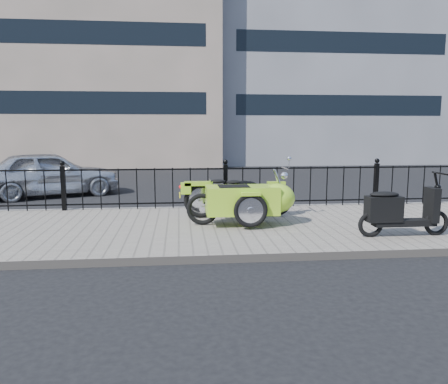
{
  "coord_description": "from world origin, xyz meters",
  "views": [
    {
      "loc": [
        -1.01,
        -8.28,
        1.88
      ],
      "look_at": [
        -0.17,
        -0.1,
        0.67
      ],
      "focal_mm": 35.0,
      "sensor_mm": 36.0,
      "label": 1
    }
  ],
  "objects": [
    {
      "name": "curb",
      "position": [
        0.0,
        1.44,
        0.06
      ],
      "size": [
        30.0,
        0.1,
        0.12
      ],
      "primitive_type": "cube",
      "color": "gray",
      "rests_on": "ground"
    },
    {
      "name": "building_grey",
      "position": [
        7.0,
        16.99,
        7.5
      ],
      "size": [
        12.0,
        8.01,
        15.0
      ],
      "color": "gray",
      "rests_on": "ground"
    },
    {
      "name": "motorcycle_sidecar",
      "position": [
        0.28,
        -0.41,
        0.59
      ],
      "size": [
        2.28,
        1.48,
        0.98
      ],
      "color": "black",
      "rests_on": "sidewalk"
    },
    {
      "name": "spare_tire",
      "position": [
        -0.61,
        -0.44,
        0.41
      ],
      "size": [
        0.59,
        0.15,
        0.59
      ],
      "primitive_type": "torus",
      "rotation": [
        1.57,
        0.0,
        -0.12
      ],
      "color": "black",
      "rests_on": "sidewalk"
    },
    {
      "name": "sedan_car",
      "position": [
        -4.61,
        4.16,
        0.63
      ],
      "size": [
        4.01,
        2.83,
        1.27
      ],
      "primitive_type": "imported",
      "rotation": [
        0.0,
        0.0,
        1.97
      ],
      "color": "silver",
      "rests_on": "ground"
    },
    {
      "name": "ground",
      "position": [
        0.0,
        0.0,
        0.0
      ],
      "size": [
        120.0,
        120.0,
        0.0
      ],
      "primitive_type": "plane",
      "color": "black",
      "rests_on": "ground"
    },
    {
      "name": "scooter",
      "position": [
        2.53,
        -1.62,
        0.53
      ],
      "size": [
        1.55,
        0.45,
        1.05
      ],
      "color": "black",
      "rests_on": "sidewalk"
    },
    {
      "name": "iron_fence",
      "position": [
        0.0,
        1.3,
        0.59
      ],
      "size": [
        14.11,
        0.11,
        1.08
      ],
      "color": "black",
      "rests_on": "sidewalk"
    },
    {
      "name": "sidewalk",
      "position": [
        0.0,
        -0.5,
        0.06
      ],
      "size": [
        30.0,
        3.8,
        0.12
      ],
      "primitive_type": "cube",
      "color": "gray",
      "rests_on": "ground"
    },
    {
      "name": "building_tan",
      "position": [
        -6.0,
        15.99,
        6.0
      ],
      "size": [
        14.0,
        8.01,
        12.0
      ],
      "color": "tan",
      "rests_on": "ground"
    }
  ]
}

